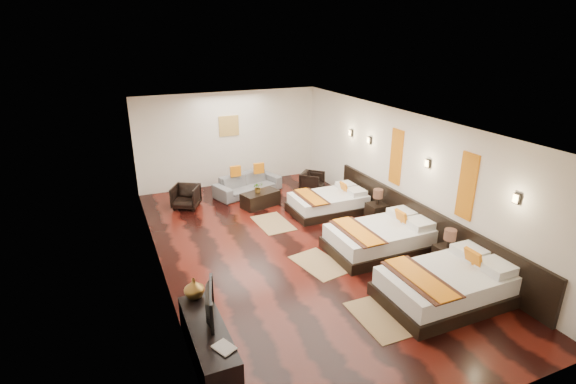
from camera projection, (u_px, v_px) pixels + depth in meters
name	position (u px, v px, depth m)	size (l,w,h in m)	color
floor	(294.00, 250.00, 9.50)	(5.50, 9.50, 0.01)	black
ceiling	(295.00, 122.00, 8.51)	(5.50, 9.50, 0.01)	white
back_wall	(229.00, 139.00, 13.09)	(5.50, 0.01, 2.80)	silver
left_wall	(157.00, 210.00, 7.98)	(0.01, 9.50, 2.80)	silver
right_wall	(404.00, 173.00, 10.03)	(0.01, 9.50, 2.80)	silver
headboard_panel	(421.00, 224.00, 9.66)	(0.08, 6.60, 0.90)	black
bed_near	(448.00, 285.00, 7.65)	(2.30, 1.44, 0.88)	black
bed_mid	(381.00, 238.00, 9.38)	(2.22, 1.39, 0.85)	black
bed_far	(329.00, 203.00, 11.38)	(1.95, 1.23, 0.74)	black
nightstand_a	(447.00, 255.00, 8.64)	(0.44, 0.44, 0.86)	black
nightstand_b	(377.00, 211.00, 10.73)	(0.44, 0.44, 0.87)	black
jute_mat_near	(380.00, 318.00, 7.25)	(0.75, 1.20, 0.01)	#92734A
jute_mat_mid	(319.00, 264.00, 8.91)	(0.75, 1.20, 0.01)	#92734A
jute_mat_far	(273.00, 223.00, 10.77)	(0.75, 1.20, 0.01)	#92734A
tv_console	(208.00, 343.00, 6.28)	(0.50, 1.80, 0.55)	black
tv	(206.00, 303.00, 6.30)	(0.84, 0.11, 0.48)	black
book	(218.00, 352.00, 5.68)	(0.22, 0.30, 0.03)	black
figurine	(194.00, 288.00, 6.81)	(0.32, 0.32, 0.33)	brown
sofa	(248.00, 184.00, 12.63)	(1.96, 0.77, 0.57)	slate
armchair_left	(186.00, 197.00, 11.63)	(0.66, 0.67, 0.61)	black
armchair_right	(312.00, 182.00, 12.85)	(0.60, 0.62, 0.56)	black
coffee_table	(260.00, 199.00, 11.76)	(1.00, 0.50, 0.40)	black
table_plant	(258.00, 187.00, 11.60)	(0.26, 0.23, 0.29)	#2D571D
orange_panel_a	(467.00, 186.00, 8.29)	(0.04, 0.40, 1.30)	#D86014
orange_panel_b	(396.00, 157.00, 10.18)	(0.04, 0.40, 1.30)	#D86014
sconce_near	(517.00, 199.00, 7.28)	(0.07, 0.12, 0.18)	black
sconce_mid	(428.00, 163.00, 9.17)	(0.07, 0.12, 0.18)	black
sconce_far	(369.00, 140.00, 11.06)	(0.07, 0.12, 0.18)	black
sconce_lounge	(351.00, 133.00, 11.83)	(0.07, 0.12, 0.18)	black
gold_artwork	(229.00, 126.00, 12.93)	(0.60, 0.04, 0.60)	#AD873F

